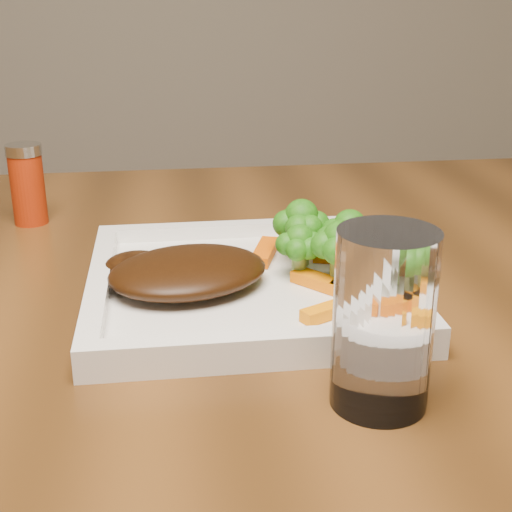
{
  "coord_description": "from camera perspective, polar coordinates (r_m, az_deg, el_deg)",
  "views": [
    {
      "loc": [
        0.09,
        -0.76,
        1.01
      ],
      "look_at": [
        0.16,
        -0.19,
        0.79
      ],
      "focal_mm": 50.0,
      "sensor_mm": 36.0,
      "label": 1
    }
  ],
  "objects": [
    {
      "name": "broccoli_0",
      "position": [
        0.66,
        3.64,
        2.22
      ],
      "size": [
        0.06,
        0.06,
        0.07
      ],
      "primitive_type": null,
      "rotation": [
        0.0,
        0.0,
        -0.01
      ],
      "color": "#2E6611",
      "rests_on": "plate"
    },
    {
      "name": "broccoli_2",
      "position": [
        0.62,
        6.7,
        0.16
      ],
      "size": [
        0.06,
        0.06,
        0.06
      ],
      "primitive_type": null,
      "rotation": [
        0.0,
        0.0,
        -0.01
      ],
      "color": "#216510",
      "rests_on": "plate"
    },
    {
      "name": "plate",
      "position": [
        0.63,
        -0.9,
        -2.67
      ],
      "size": [
        0.27,
        0.27,
        0.01
      ],
      "primitive_type": "cube",
      "color": "white",
      "rests_on": "dining_table"
    },
    {
      "name": "carrot_1",
      "position": [
        0.61,
        8.65,
        -2.84
      ],
      "size": [
        0.06,
        0.05,
        0.01
      ],
      "primitive_type": "cube",
      "rotation": [
        0.0,
        0.0,
        -0.6
      ],
      "color": "#DC5703",
      "rests_on": "plate"
    },
    {
      "name": "steak",
      "position": [
        0.62,
        -5.46,
        -1.22
      ],
      "size": [
        0.16,
        0.14,
        0.03
      ],
      "primitive_type": "ellipsoid",
      "rotation": [
        0.0,
        0.0,
        0.29
      ],
      "color": "black",
      "rests_on": "plate"
    },
    {
      "name": "carrot_3",
      "position": [
        0.68,
        7.19,
        -0.07
      ],
      "size": [
        0.06,
        0.03,
        0.01
      ],
      "primitive_type": "cube",
      "rotation": [
        0.0,
        0.0,
        -0.29
      ],
      "color": "orange",
      "rests_on": "plate"
    },
    {
      "name": "broccoli_1",
      "position": [
        0.65,
        7.46,
        1.34
      ],
      "size": [
        0.07,
        0.07,
        0.06
      ],
      "primitive_type": null,
      "rotation": [
        0.0,
        0.0,
        -0.35
      ],
      "color": "#306A11",
      "rests_on": "plate"
    },
    {
      "name": "carrot_0",
      "position": [
        0.57,
        5.94,
        -4.35
      ],
      "size": [
        0.05,
        0.04,
        0.01
      ],
      "primitive_type": "cube",
      "rotation": [
        0.0,
        0.0,
        0.47
      ],
      "color": "orange",
      "rests_on": "plate"
    },
    {
      "name": "carrot_4",
      "position": [
        0.69,
        0.71,
        0.33
      ],
      "size": [
        0.04,
        0.06,
        0.01
      ],
      "primitive_type": "cube",
      "rotation": [
        0.0,
        0.0,
        1.25
      ],
      "color": "#E85B03",
      "rests_on": "plate"
    },
    {
      "name": "spice_shaker",
      "position": [
        0.85,
        -17.82,
        5.48
      ],
      "size": [
        0.05,
        0.05,
        0.09
      ],
      "primitive_type": "cylinder",
      "rotation": [
        0.0,
        0.0,
        -0.25
      ],
      "color": "#9F2508",
      "rests_on": "dining_table"
    },
    {
      "name": "broccoli_3",
      "position": [
        0.63,
        3.48,
        0.81
      ],
      "size": [
        0.06,
        0.06,
        0.06
      ],
      "primitive_type": null,
      "rotation": [
        0.0,
        0.0,
        -0.38
      ],
      "color": "#136611",
      "rests_on": "plate"
    },
    {
      "name": "drinking_glass",
      "position": [
        0.46,
        10.14,
        -5.1
      ],
      "size": [
        0.07,
        0.07,
        0.12
      ],
      "primitive_type": "cylinder",
      "rotation": [
        0.0,
        0.0,
        0.18
      ],
      "color": "white",
      "rests_on": "dining_table"
    },
    {
      "name": "carrot_5",
      "position": [
        0.62,
        5.53,
        -2.19
      ],
      "size": [
        0.05,
        0.06,
        0.01
      ],
      "primitive_type": "cube",
      "rotation": [
        0.0,
        0.0,
        -0.86
      ],
      "color": "orange",
      "rests_on": "plate"
    }
  ]
}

